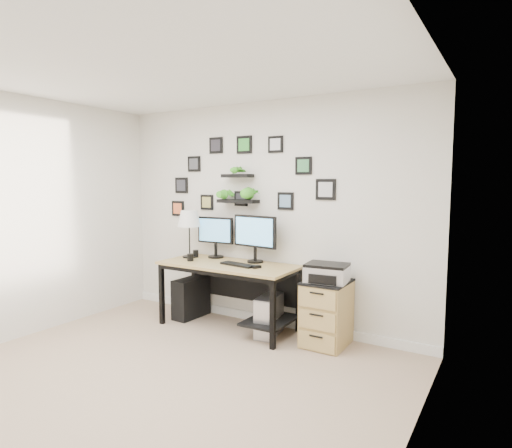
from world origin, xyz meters
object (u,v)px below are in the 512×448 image
Objects in this scene: pc_tower_black at (191,298)px; desk at (233,274)px; file_cabinet at (326,313)px; monitor_left at (215,234)px; printer at (327,273)px; pc_tower_grey at (269,316)px; table_lamp at (189,220)px; mug at (190,257)px; monitor_right at (255,235)px.

desk is at bearing -0.97° from pc_tower_black.
pc_tower_black is at bearing -179.56° from file_cabinet.
monitor_left is 1.56m from printer.
pc_tower_grey is at bearing -0.05° from pc_tower_black.
table_lamp is at bearing -179.68° from file_cabinet.
monitor_left is 1.22m from pc_tower_grey.
printer is at bearing 2.09° from pc_tower_black.
pc_tower_grey is (1.00, 0.12, -0.57)m from mug.
monitor_right is (0.19, 0.18, 0.45)m from desk.
pc_tower_grey is (1.16, -0.06, -1.00)m from table_lamp.
desk is 0.90m from table_lamp.
table_lamp is 1.53m from pc_tower_grey.
file_cabinet is at bearing 2.96° from desk.
monitor_left reaches higher than desk.
printer reaches higher than pc_tower_grey.
monitor_right is 1.20m from file_cabinet.
table_lamp is (-0.86, -0.13, 0.14)m from monitor_right.
table_lamp is 0.49m from mug.
printer is at bearing 5.44° from mug.
monitor_left reaches higher than file_cabinet.
monitor_right is 0.88m from table_lamp.
table_lamp reaches higher than pc_tower_black.
pc_tower_black is at bearing 177.07° from pc_tower_grey.
desk is at bearing -177.04° from file_cabinet.
monitor_right reaches higher than desk.
pc_tower_black is 1.15m from pc_tower_grey.
pc_tower_grey is 0.65m from file_cabinet.
printer is (1.81, -0.03, -0.45)m from table_lamp.
printer is (1.14, 0.02, 0.14)m from desk.
table_lamp is (-0.67, 0.05, 0.59)m from desk.
mug is 1.16m from pc_tower_grey.
table_lamp is at bearing 131.65° from mug.
monitor_left is at bearing 174.95° from file_cabinet.
desk is 2.73× the size of monitor_right.
monitor_right is at bearing 43.19° from desk.
file_cabinet is at bearing 3.32° from pc_tower_black.
pc_tower_grey is (0.49, -0.01, -0.41)m from desk.
printer is at bearing -6.45° from monitor_left.
file_cabinet is 0.43m from printer.
printer is at bearing 0.98° from desk.
mug is at bearing -172.96° from pc_tower_grey.
desk reaches higher than pc_tower_grey.
monitor_right is 1.26× the size of pc_tower_grey.
pc_tower_black is 1.10× the size of printer.
table_lamp is 1.31× the size of printer.
table_lamp is at bearing 179.10° from printer.
desk is 0.76m from pc_tower_black.
file_cabinet is at bearing 6.82° from mug.
printer is at bearing -0.90° from table_lamp.
pc_tower_black is (-0.66, 0.04, -0.38)m from desk.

